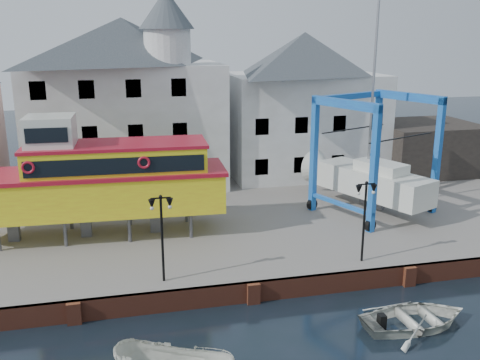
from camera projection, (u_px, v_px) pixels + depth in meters
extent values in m
plane|color=black|center=(253.00, 303.00, 24.98)|extent=(140.00, 140.00, 0.00)
cube|color=slate|center=(212.00, 216.00, 35.17)|extent=(44.00, 22.00, 1.00)
cube|color=brown|center=(252.00, 292.00, 24.96)|extent=(44.00, 0.25, 1.00)
cube|color=brown|center=(74.00, 313.00, 23.05)|extent=(0.60, 0.36, 1.00)
cube|color=brown|center=(253.00, 293.00, 24.80)|extent=(0.60, 0.36, 1.00)
cube|color=brown|center=(409.00, 276.00, 26.54)|extent=(0.60, 0.36, 1.00)
cube|color=silver|center=(127.00, 125.00, 39.77)|extent=(14.00, 8.00, 9.00)
pyramid|color=#323940|center=(122.00, 41.00, 38.14)|extent=(14.00, 8.00, 3.20)
cube|color=black|center=(47.00, 181.00, 35.64)|extent=(1.00, 0.08, 1.20)
cube|color=black|center=(93.00, 178.00, 36.29)|extent=(1.00, 0.08, 1.20)
cube|color=black|center=(138.00, 176.00, 36.94)|extent=(1.00, 0.08, 1.20)
cube|color=black|center=(181.00, 173.00, 37.60)|extent=(1.00, 0.08, 1.20)
cube|color=black|center=(42.00, 137.00, 34.83)|extent=(1.00, 0.08, 1.20)
cube|color=black|center=(90.00, 135.00, 35.49)|extent=(1.00, 0.08, 1.20)
cube|color=black|center=(136.00, 133.00, 36.14)|extent=(1.00, 0.08, 1.20)
cube|color=black|center=(180.00, 131.00, 36.79)|extent=(1.00, 0.08, 1.20)
cube|color=black|center=(38.00, 91.00, 34.03)|extent=(1.00, 0.08, 1.20)
cube|color=black|center=(86.00, 89.00, 34.68)|extent=(1.00, 0.08, 1.20)
cube|color=black|center=(133.00, 88.00, 35.34)|extent=(1.00, 0.08, 1.20)
cube|color=black|center=(179.00, 87.00, 35.99)|extent=(1.00, 0.08, 1.20)
cylinder|color=silver|center=(168.00, 47.00, 36.65)|extent=(3.20, 3.20, 2.40)
cone|color=#323940|center=(166.00, 9.00, 35.98)|extent=(3.80, 3.80, 2.60)
cube|color=silver|center=(302.00, 124.00, 43.43)|extent=(12.00, 8.00, 8.00)
pyramid|color=#323940|center=(305.00, 53.00, 41.93)|extent=(12.00, 8.00, 3.20)
cube|color=black|center=(262.00, 167.00, 39.38)|extent=(1.00, 0.08, 1.20)
cube|color=black|center=(300.00, 165.00, 40.03)|extent=(1.00, 0.08, 1.20)
cube|color=black|center=(337.00, 163.00, 40.68)|extent=(1.00, 0.08, 1.20)
cube|color=black|center=(374.00, 161.00, 41.34)|extent=(1.00, 0.08, 1.20)
cube|color=black|center=(262.00, 127.00, 38.57)|extent=(1.00, 0.08, 1.20)
cube|color=black|center=(301.00, 125.00, 39.22)|extent=(1.00, 0.08, 1.20)
cube|color=black|center=(339.00, 124.00, 39.88)|extent=(1.00, 0.08, 1.20)
cube|color=black|center=(376.00, 122.00, 40.53)|extent=(1.00, 0.08, 1.20)
cube|color=black|center=(424.00, 147.00, 44.27)|extent=(8.00, 7.00, 4.00)
cylinder|color=black|center=(162.00, 241.00, 24.43)|extent=(0.12, 0.12, 4.00)
cube|color=black|center=(161.00, 198.00, 23.88)|extent=(0.90, 0.06, 0.06)
sphere|color=black|center=(160.00, 197.00, 23.86)|extent=(0.16, 0.16, 0.16)
cone|color=black|center=(152.00, 204.00, 23.86)|extent=(0.32, 0.32, 0.45)
sphere|color=silver|center=(152.00, 208.00, 23.91)|extent=(0.18, 0.18, 0.18)
cone|color=black|center=(170.00, 203.00, 24.04)|extent=(0.32, 0.32, 0.45)
sphere|color=silver|center=(170.00, 207.00, 24.09)|extent=(0.18, 0.18, 0.18)
cylinder|color=black|center=(364.00, 224.00, 26.61)|extent=(0.12, 0.12, 4.00)
cube|color=black|center=(367.00, 184.00, 26.06)|extent=(0.90, 0.06, 0.06)
sphere|color=black|center=(367.00, 183.00, 26.04)|extent=(0.16, 0.16, 0.16)
cone|color=black|center=(359.00, 190.00, 26.04)|extent=(0.32, 0.32, 0.45)
sphere|color=silver|center=(358.00, 193.00, 26.09)|extent=(0.18, 0.18, 0.18)
cone|color=black|center=(374.00, 189.00, 26.22)|extent=(0.32, 0.32, 0.45)
sphere|color=silver|center=(373.00, 192.00, 26.27)|extent=(0.18, 0.18, 0.18)
cylinder|color=#59595E|center=(10.00, 221.00, 30.76)|extent=(0.21, 0.21, 1.46)
cylinder|color=#59595E|center=(65.00, 233.00, 28.80)|extent=(0.21, 0.21, 1.46)
cylinder|color=#59595E|center=(71.00, 217.00, 31.37)|extent=(0.21, 0.21, 1.46)
cylinder|color=#59595E|center=(129.00, 229.00, 29.41)|extent=(0.21, 0.21, 1.46)
cylinder|color=#59595E|center=(130.00, 213.00, 31.98)|extent=(0.21, 0.21, 1.46)
cylinder|color=#59595E|center=(191.00, 225.00, 30.01)|extent=(0.21, 0.21, 1.46)
cylinder|color=#59595E|center=(186.00, 210.00, 32.59)|extent=(0.21, 0.21, 1.46)
cube|color=#59595E|center=(14.00, 228.00, 29.56)|extent=(0.60, 0.51, 1.46)
cube|color=#59595E|center=(86.00, 224.00, 30.26)|extent=(0.60, 0.51, 1.46)
cube|color=#59595E|center=(155.00, 219.00, 30.95)|extent=(0.60, 0.51, 1.46)
cube|color=gold|center=(101.00, 192.00, 29.95)|extent=(13.72, 4.24, 2.13)
cube|color=#A41325|center=(100.00, 172.00, 29.64)|extent=(14.02, 4.41, 0.21)
cube|color=gold|center=(117.00, 160.00, 29.63)|extent=(9.83, 3.70, 1.55)
cube|color=black|center=(116.00, 166.00, 28.03)|extent=(9.31, 0.44, 0.87)
cube|color=black|center=(118.00, 152.00, 31.21)|extent=(9.31, 0.44, 0.87)
cube|color=#A41325|center=(116.00, 145.00, 29.40)|extent=(10.03, 3.80, 0.17)
cube|color=silver|center=(50.00, 132.00, 28.58)|extent=(2.62, 2.62, 1.77)
cube|color=black|center=(46.00, 135.00, 27.33)|extent=(2.12, 0.15, 0.78)
torus|color=#A41325|center=(28.00, 168.00, 27.16)|extent=(0.68, 0.16, 0.68)
torus|color=#A41325|center=(144.00, 162.00, 28.20)|extent=(0.68, 0.16, 0.68)
cube|color=#1A45AB|center=(374.00, 170.00, 30.12)|extent=(0.48, 0.48, 7.35)
cylinder|color=black|center=(370.00, 226.00, 31.00)|extent=(0.78, 0.53, 0.74)
cube|color=#1A45AB|center=(314.00, 155.00, 33.93)|extent=(0.48, 0.48, 7.35)
cylinder|color=black|center=(312.00, 204.00, 34.82)|extent=(0.78, 0.53, 0.74)
cube|color=#1A45AB|center=(437.00, 156.00, 33.47)|extent=(0.48, 0.48, 7.35)
cylinder|color=black|center=(432.00, 207.00, 34.36)|extent=(0.78, 0.53, 0.74)
cube|color=#1A45AB|center=(376.00, 144.00, 37.28)|extent=(0.48, 0.48, 7.35)
cylinder|color=black|center=(373.00, 189.00, 38.17)|extent=(0.78, 0.53, 0.74)
cube|color=#1A45AB|center=(345.00, 104.00, 31.09)|extent=(2.38, 4.98, 0.51)
cube|color=#1A45AB|center=(340.00, 204.00, 32.73)|extent=(2.28, 4.94, 0.22)
cube|color=#1A45AB|center=(409.00, 97.00, 34.44)|extent=(2.38, 4.98, 0.51)
cube|color=#1A45AB|center=(402.00, 188.00, 36.08)|extent=(2.28, 4.94, 0.22)
cube|color=#1A45AB|center=(349.00, 96.00, 34.67)|extent=(5.95, 2.78, 0.37)
cube|color=silver|center=(373.00, 183.00, 34.18)|extent=(5.28, 8.20, 1.68)
cone|color=silver|center=(322.00, 168.00, 37.83)|extent=(2.88, 2.49, 2.42)
cube|color=#59595E|center=(372.00, 201.00, 34.50)|extent=(0.97, 1.84, 0.74)
cube|color=silver|center=(381.00, 167.00, 33.46)|extent=(2.77, 3.56, 0.63)
cylinder|color=#99999E|center=(374.00, 77.00, 32.81)|extent=(0.21, 0.21, 11.56)
cube|color=black|center=(402.00, 138.00, 31.84)|extent=(5.30, 2.32, 0.05)
cube|color=black|center=(354.00, 129.00, 34.79)|extent=(5.30, 2.32, 0.05)
imported|color=silver|center=(415.00, 326.00, 23.00)|extent=(4.91, 3.61, 0.99)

